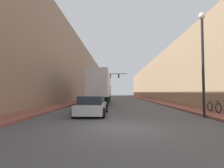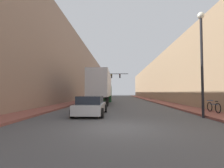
# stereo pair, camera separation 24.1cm
# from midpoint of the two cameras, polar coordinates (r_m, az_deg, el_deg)

# --- Properties ---
(ground_plane) EXTENTS (200.00, 200.00, 0.00)m
(ground_plane) POSITION_cam_midpoint_polar(r_m,az_deg,el_deg) (8.12, 2.42, -14.20)
(ground_plane) COLOR #4C4C4F
(sidewalk_right) EXTENTS (2.13, 80.00, 0.15)m
(sidewalk_right) POSITION_cam_midpoint_polar(r_m,az_deg,el_deg) (38.57, 11.35, -4.94)
(sidewalk_right) COLOR brown
(sidewalk_right) RESTS_ON ground
(sidewalk_left) EXTENTS (2.13, 80.00, 0.15)m
(sidewalk_left) POSITION_cam_midpoint_polar(r_m,az_deg,el_deg) (38.52, -8.31, -4.96)
(sidewalk_left) COLOR brown
(sidewalk_left) RESTS_ON ground
(building_right) EXTENTS (6.00, 80.00, 8.54)m
(building_right) POSITION_cam_midpoint_polar(r_m,az_deg,el_deg) (39.54, 17.11, 1.27)
(building_right) COLOR tan
(building_right) RESTS_ON ground
(building_left) EXTENTS (6.00, 80.00, 12.57)m
(building_left) POSITION_cam_midpoint_polar(r_m,az_deg,el_deg) (39.65, -14.07, 4.15)
(building_left) COLOR #997A66
(building_left) RESTS_ON ground
(semi_truck) EXTENTS (2.44, 12.01, 4.29)m
(semi_truck) POSITION_cam_midpoint_polar(r_m,az_deg,el_deg) (24.33, -3.95, -0.90)
(semi_truck) COLOR silver
(semi_truck) RESTS_ON ground
(sedan_car) EXTENTS (2.08, 4.47, 1.35)m
(sedan_car) POSITION_cam_midpoint_polar(r_m,az_deg,el_deg) (12.66, -7.09, -7.09)
(sedan_car) COLOR #B7B7BC
(sedan_car) RESTS_ON ground
(traffic_signal_gantry) EXTENTS (7.72, 0.35, 6.12)m
(traffic_signal_gantry) POSITION_cam_midpoint_polar(r_m,az_deg,el_deg) (39.98, -3.05, 1.37)
(traffic_signal_gantry) COLOR black
(traffic_signal_gantry) RESTS_ON ground
(street_lamp) EXTENTS (0.44, 0.44, 6.82)m
(street_lamp) POSITION_cam_midpoint_polar(r_m,az_deg,el_deg) (12.85, 27.01, 9.97)
(street_lamp) COLOR black
(street_lamp) RESTS_ON ground
(parked_bicycle) EXTENTS (0.44, 1.83, 0.86)m
(parked_bicycle) POSITION_cam_midpoint_polar(r_m,az_deg,el_deg) (14.90, 29.95, -6.52)
(parked_bicycle) COLOR black
(parked_bicycle) RESTS_ON sidewalk_right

